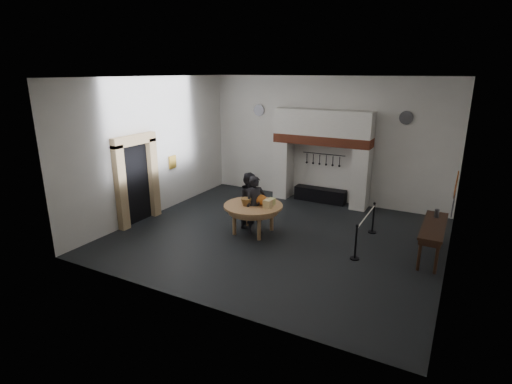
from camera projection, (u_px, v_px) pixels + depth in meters
The scene contains 39 objects.
floor at pixel (277, 236), 11.73m from camera, with size 9.00×8.00×0.02m, color black.
ceiling at pixel (280, 77), 10.42m from camera, with size 9.00×8.00×0.02m, color silver.
wall_back at pixel (325, 140), 14.45m from camera, with size 9.00×0.02×4.50m, color silver.
wall_front at pixel (191, 201), 7.70m from camera, with size 9.00×0.02×4.50m, color silver.
wall_left at pixel (154, 147), 13.11m from camera, with size 0.02×8.00×4.50m, color silver.
wall_right at pixel (458, 182), 9.05m from camera, with size 0.02×8.00×4.50m, color silver.
chimney_pier_left at pixel (284, 169), 15.16m from camera, with size 0.55×0.70×2.15m, color silver.
chimney_pier_right at pixel (361, 179), 13.83m from camera, with size 0.55×0.70×2.15m, color silver.
hearth_brick_band at pixel (322, 140), 14.14m from camera, with size 3.50×0.72×0.32m, color #9E442B.
chimney_hood at pixel (323, 123), 13.96m from camera, with size 3.50×0.70×0.90m, color silver.
iron_range at pixel (320, 195), 14.80m from camera, with size 1.90×0.45×0.50m, color black.
utensil_rail at pixel (324, 154), 14.53m from camera, with size 0.02×0.02×1.60m, color black.
door_recess at pixel (136, 184), 12.54m from camera, with size 0.04×1.10×2.50m, color black.
door_jamb_near at pixel (121, 188), 11.89m from camera, with size 0.22×0.30×2.60m, color tan.
door_jamb_far at pixel (153, 178), 13.07m from camera, with size 0.22×0.30×2.60m, color tan.
door_lintel at pixel (134, 140), 12.09m from camera, with size 0.22×1.70×0.30m, color tan.
wall_plaque at pixel (173, 162), 13.95m from camera, with size 0.05×0.34×0.44m, color gold.
work_table at pixel (253, 206), 11.76m from camera, with size 1.74×1.74×0.07m, color tan.
pumpkin at pixel (261, 200), 11.70m from camera, with size 0.36×0.36×0.31m, color #C46A1B.
cheese_block_big at pixel (268, 204), 11.45m from camera, with size 0.22×0.22×0.24m, color #FEDF97.
cheese_block_small at pixel (272, 202), 11.72m from camera, with size 0.18×0.18×0.20m, color #EAE98B.
wicker_basket at pixel (246, 202), 11.66m from camera, with size 0.32×0.32×0.22m, color olive.
bread_loaf at pixel (256, 199), 12.07m from camera, with size 0.31×0.18×0.13m, color olive.
visitor_near at pixel (255, 205), 11.74m from camera, with size 0.64×0.42×1.75m, color black.
visitor_far at pixel (250, 200), 12.26m from camera, with size 0.83×0.65×1.72m, color black.
side_table at pixel (434, 226), 10.18m from camera, with size 0.55×2.20×0.06m, color #342113.
pewter_jug at pixel (437, 213), 10.64m from camera, with size 0.12×0.12×0.22m, color #4C4B50.
copper_pan_a at pixel (455, 192), 9.32m from camera, with size 0.34×0.34×0.03m, color #C6662D.
copper_pan_b at pixel (456, 186), 9.78m from camera, with size 0.32×0.32×0.03m, color #C6662D.
copper_pan_c at pixel (457, 181), 10.25m from camera, with size 0.30×0.30×0.03m, color #C6662D.
copper_pan_d at pixel (458, 176), 10.71m from camera, with size 0.28×0.28×0.03m, color #C6662D.
pewter_plate_left at pixel (452, 209), 9.63m from camera, with size 0.40×0.40×0.03m, color #4C4C51.
pewter_plate_mid at pixel (454, 202), 10.14m from camera, with size 0.40×0.40×0.03m, color #4C4C51.
pewter_plate_right at pixel (455, 196), 10.65m from camera, with size 0.40×0.40×0.03m, color #4C4C51.
pewter_plate_back_left at pixel (259, 110), 15.36m from camera, with size 0.44×0.44×0.03m, color #4C4C51.
pewter_plate_back_right at pixel (406, 118), 12.92m from camera, with size 0.44×0.44×0.03m, color #4C4C51.
barrier_post_near at pixel (356, 243), 10.17m from camera, with size 0.05×0.05×0.90m, color black.
barrier_post_far at pixel (373, 218), 11.86m from camera, with size 0.05×0.05×0.90m, color black.
barrier_rope at pixel (366, 216), 10.90m from camera, with size 0.04×0.04×2.00m, color white.
Camera 1 is at (4.56, -9.86, 4.66)m, focal length 28.00 mm.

